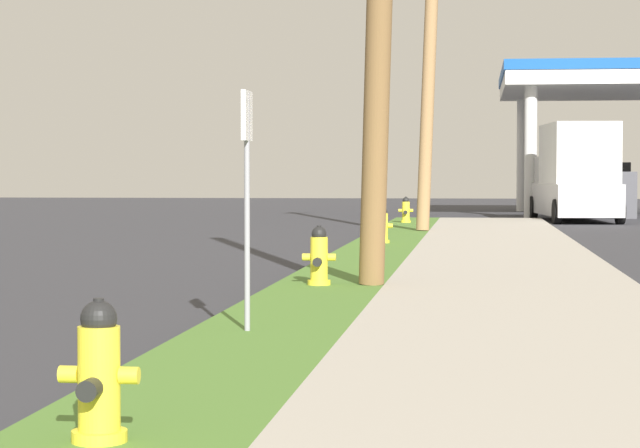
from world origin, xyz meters
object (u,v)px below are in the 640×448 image
object	(u,v)px
fire_hydrant_second	(319,259)
utility_pole_background	(431,16)
fire_hydrant_fourth	(406,211)
fire_hydrant_nearest	(99,379)
truck_black_on_apron	(600,189)
truck_silver_at_forecourt	(575,175)
fire_hydrant_third	(382,227)
street_sign_post	(247,160)
car_white_by_near_pump	(550,193)

from	to	relation	value
fire_hydrant_second	utility_pole_background	size ratio (longest dim) A/B	0.07
fire_hydrant_second	fire_hydrant_fourth	bearing A→B (deg)	90.14
fire_hydrant_nearest	fire_hydrant_fourth	xyz separation A→B (m)	(-0.07, 30.89, 0.00)
fire_hydrant_nearest	fire_hydrant_second	xyz separation A→B (m)	(-0.02, 9.62, 0.00)
truck_black_on_apron	truck_silver_at_forecourt	bearing A→B (deg)	-99.74
fire_hydrant_third	truck_silver_at_forecourt	size ratio (longest dim) A/B	0.11
fire_hydrant_nearest	fire_hydrant_third	bearing A→B (deg)	89.83
fire_hydrant_third	street_sign_post	world-z (taller)	street_sign_post
fire_hydrant_nearest	fire_hydrant_third	distance (m)	19.67
utility_pole_background	street_sign_post	xyz separation A→B (m)	(-0.89, -20.98, -3.77)
street_sign_post	truck_black_on_apron	distance (m)	41.84
utility_pole_background	street_sign_post	size ratio (longest dim) A/B	4.90
utility_pole_background	fire_hydrant_fourth	bearing A→B (deg)	99.82
car_white_by_near_pump	utility_pole_background	bearing A→B (deg)	-99.96
fire_hydrant_nearest	fire_hydrant_fourth	size ratio (longest dim) A/B	1.00
car_white_by_near_pump	truck_silver_at_forecourt	xyz separation A→B (m)	(0.02, -14.20, 0.77)
fire_hydrant_nearest	truck_black_on_apron	world-z (taller)	truck_black_on_apron
fire_hydrant_third	utility_pole_background	bearing A→B (deg)	82.97
car_white_by_near_pump	truck_silver_at_forecourt	size ratio (longest dim) A/B	0.70
fire_hydrant_nearest	fire_hydrant_third	size ratio (longest dim) A/B	1.00
utility_pole_background	truck_silver_at_forecourt	bearing A→B (deg)	66.99
street_sign_post	car_white_by_near_pump	xyz separation A→B (m)	(5.15, 45.26, -0.91)
car_white_by_near_pump	fire_hydrant_nearest	bearing A→B (deg)	-95.79
fire_hydrant_fourth	fire_hydrant_second	bearing A→B (deg)	-89.86
car_white_by_near_pump	truck_black_on_apron	size ratio (longest dim) A/B	0.85
truck_silver_at_forecourt	fire_hydrant_fourth	bearing A→B (deg)	-136.01
fire_hydrant_third	fire_hydrant_nearest	bearing A→B (deg)	-90.17
fire_hydrant_second	truck_black_on_apron	xyz separation A→B (m)	(6.86, 36.45, 0.47)
car_white_by_near_pump	fire_hydrant_fourth	bearing A→B (deg)	-105.01
truck_silver_at_forecourt	truck_black_on_apron	world-z (taller)	truck_silver_at_forecourt
fire_hydrant_fourth	truck_silver_at_forecourt	distance (m)	7.25
utility_pole_background	fire_hydrant_second	bearing A→B (deg)	-92.94
fire_hydrant_fourth	utility_pole_background	distance (m)	7.16
fire_hydrant_second	car_white_by_near_pump	size ratio (longest dim) A/B	0.16
car_white_by_near_pump	fire_hydrant_third	bearing A→B (deg)	-99.37
utility_pole_background	truck_black_on_apron	distance (m)	21.62
fire_hydrant_fourth	utility_pole_background	xyz separation A→B (m)	(0.88, -5.10, 4.96)
utility_pole_background	truck_black_on_apron	world-z (taller)	utility_pole_background
utility_pole_background	truck_black_on_apron	bearing A→B (deg)	73.44
fire_hydrant_third	truck_silver_at_forecourt	world-z (taller)	truck_silver_at_forecourt
car_white_by_near_pump	truck_black_on_apron	world-z (taller)	truck_black_on_apron
fire_hydrant_nearest	utility_pole_background	bearing A→B (deg)	88.19
fire_hydrant_nearest	car_white_by_near_pump	xyz separation A→B (m)	(5.08, 50.07, 0.28)
fire_hydrant_third	utility_pole_background	size ratio (longest dim) A/B	0.07
fire_hydrant_second	utility_pole_background	world-z (taller)	utility_pole_background
fire_hydrant_nearest	utility_pole_background	distance (m)	26.28
fire_hydrant_second	fire_hydrant_third	distance (m)	10.06
fire_hydrant_fourth	street_sign_post	bearing A→B (deg)	-90.02
street_sign_post	truck_silver_at_forecourt	size ratio (longest dim) A/B	0.32
fire_hydrant_second	utility_pole_background	distance (m)	16.94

